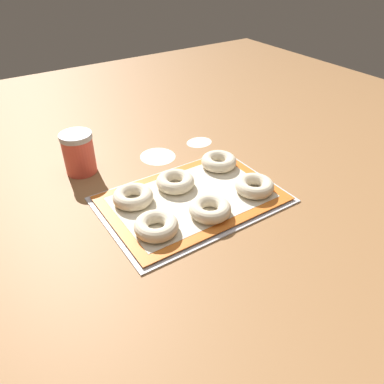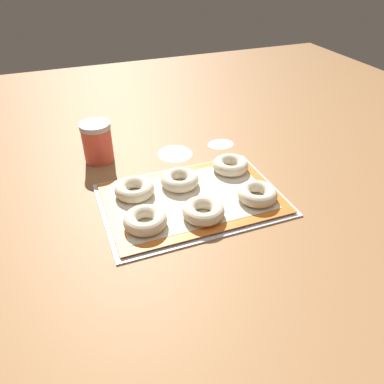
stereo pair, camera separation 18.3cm
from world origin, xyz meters
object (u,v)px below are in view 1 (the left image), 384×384
Objects in this scene: baking_tray at (192,199)px; flour_canister at (79,153)px; bagel_back_left at (133,197)px; bagel_front_left at (156,226)px; bagel_front_right at (254,186)px; bagel_back_right at (219,161)px; bagel_front_center at (210,209)px; bagel_back_center at (175,182)px.

baking_tray is 3.81× the size of flour_canister.
bagel_front_left is at bearing -92.92° from bagel_back_left.
bagel_front_left and bagel_back_left have the same top height.
bagel_back_right is at bearing 90.45° from bagel_front_right.
bagel_front_left is 1.00× the size of bagel_front_right.
bagel_back_right is 0.84× the size of flour_canister.
bagel_front_left is 0.31m from bagel_front_right.
bagel_back_right is at bearing 47.74° from bagel_front_center.
bagel_front_center is at bearing -91.97° from baking_tray.
flour_canister reaches higher than bagel_front_center.
bagel_front_left and bagel_front_center have the same top height.
bagel_front_center and bagel_back_right have the same top height.
bagel_front_left and bagel_front_right have the same top height.
baking_tray is at bearing -150.20° from bagel_back_right.
bagel_front_left and bagel_back_right have the same top height.
bagel_front_center reaches higher than baking_tray.
bagel_front_center is 1.00× the size of bagel_front_right.
bagel_back_left is at bearing -77.26° from flour_canister.
flour_canister is (-0.06, 0.25, 0.04)m from bagel_back_left.
bagel_front_left is 1.00× the size of bagel_back_center.
bagel_front_center is 0.24m from bagel_back_right.
bagel_back_center is at bearing 140.75° from bagel_front_right.
bagel_front_right is at bearing -23.80° from baking_tray.
bagel_back_left is 0.31m from bagel_back_right.
bagel_front_right is (0.16, -0.07, 0.02)m from baking_tray.
bagel_back_center and bagel_back_right have the same top height.
bagel_back_center is at bearing -172.59° from bagel_back_right.
baking_tray is at bearing -81.20° from bagel_back_center.
flour_canister is at bearing 122.28° from baking_tray.
bagel_front_right is at bearing 5.78° from bagel_front_center.
baking_tray is 4.51× the size of bagel_front_left.
bagel_front_left is at bearing -82.86° from flour_canister.
bagel_front_left and bagel_back_center have the same top height.
bagel_back_right is at bearing 7.41° from bagel_back_center.
bagel_front_right is 0.53m from flour_canister.
bagel_front_center is 0.17m from bagel_front_right.
flour_canister reaches higher than bagel_front_right.
bagel_front_left is 1.00× the size of bagel_back_right.
bagel_back_center is 0.84× the size of flour_canister.
bagel_front_center is 0.45m from flour_canister.
bagel_back_left is 0.84× the size of flour_canister.
bagel_back_center is (-0.17, 0.14, 0.00)m from bagel_front_right.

